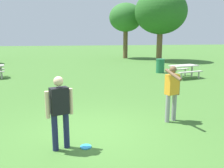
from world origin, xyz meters
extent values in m
plane|color=#447530|center=(0.00, 0.00, 0.00)|extent=(120.00, 120.00, 0.00)
cylinder|color=gray|center=(2.60, 0.50, 0.41)|extent=(0.13, 0.13, 0.82)
cylinder|color=gray|center=(2.36, 0.41, 0.41)|extent=(0.13, 0.13, 0.82)
cube|color=orange|center=(2.48, 0.46, 1.11)|extent=(0.43, 0.34, 0.58)
sphere|color=brown|center=(2.48, 0.46, 1.53)|extent=(0.21, 0.21, 0.21)
cylinder|color=brown|center=(2.72, 0.54, 1.06)|extent=(0.09, 0.09, 0.58)
cylinder|color=brown|center=(2.33, 0.11, 1.45)|extent=(0.28, 0.57, 0.28)
cylinder|color=#1E234C|center=(-0.79, -0.73, 0.41)|extent=(0.13, 0.13, 0.82)
cylinder|color=#1E234C|center=(-0.54, -0.64, 0.41)|extent=(0.13, 0.13, 0.82)
cube|color=black|center=(-0.66, -0.68, 1.11)|extent=(0.43, 0.34, 0.58)
sphere|color=beige|center=(-0.66, -0.68, 1.53)|extent=(0.21, 0.21, 0.21)
cylinder|color=beige|center=(-0.91, -0.77, 1.06)|extent=(0.09, 0.09, 0.58)
cylinder|color=beige|center=(-0.42, -0.60, 1.06)|extent=(0.09, 0.09, 0.58)
cylinder|color=#2D9EDB|center=(-0.12, -0.72, 0.01)|extent=(0.25, 0.25, 0.03)
cube|color=beige|center=(6.49, 7.20, 0.74)|extent=(1.83, 1.13, 0.06)
cube|color=#B6B2A8|center=(6.63, 6.64, 0.44)|extent=(1.71, 0.65, 0.05)
cube|color=#B6B2A8|center=(6.36, 7.77, 0.44)|extent=(1.71, 0.65, 0.05)
cylinder|color=#B6B2A8|center=(5.85, 7.05, 0.35)|extent=(0.11, 0.11, 0.71)
cylinder|color=#B6B2A8|center=(5.98, 6.49, 0.21)|extent=(0.09, 0.09, 0.41)
cylinder|color=#B6B2A8|center=(5.71, 7.61, 0.21)|extent=(0.09, 0.09, 0.41)
cylinder|color=#B6B2A8|center=(7.14, 7.36, 0.35)|extent=(0.11, 0.11, 0.71)
cylinder|color=#B6B2A8|center=(7.27, 6.79, 0.21)|extent=(0.09, 0.09, 0.41)
cylinder|color=#B6B2A8|center=(7.00, 7.92, 0.21)|extent=(0.09, 0.09, 0.41)
cylinder|color=#A49F96|center=(-4.31, 9.45, 0.35)|extent=(0.11, 0.11, 0.71)
cylinder|color=#A49F96|center=(-4.18, 8.89, 0.21)|extent=(0.09, 0.09, 0.41)
cylinder|color=#A49F96|center=(-4.44, 10.02, 0.21)|extent=(0.09, 0.09, 0.41)
cylinder|color=#237047|center=(5.91, 9.37, 0.45)|extent=(0.56, 0.56, 0.90)
cylinder|color=#2E8657|center=(5.91, 9.37, 0.93)|extent=(0.59, 0.59, 0.06)
cylinder|color=brown|center=(6.35, 20.54, 1.76)|extent=(0.51, 0.51, 3.52)
ellipsoid|color=#33702D|center=(6.35, 20.54, 4.54)|extent=(3.69, 3.69, 3.13)
cylinder|color=brown|center=(8.97, 16.94, 1.72)|extent=(0.56, 0.56, 3.43)
ellipsoid|color=#286023|center=(8.97, 16.94, 4.84)|extent=(5.12, 5.12, 4.35)
camera|label=1|loc=(-0.52, -5.65, 2.46)|focal=37.59mm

